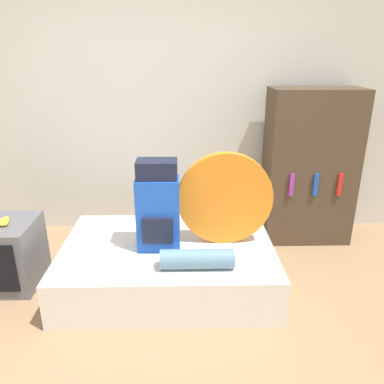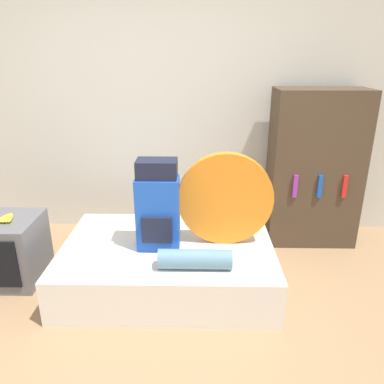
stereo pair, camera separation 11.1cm
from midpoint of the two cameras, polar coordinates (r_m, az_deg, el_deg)
The scene contains 8 objects.
ground_plane at distance 2.59m, azimuth -8.49°, elevation -24.10°, with size 16.00×16.00×0.00m, color #997551.
wall_back at distance 3.85m, azimuth -6.03°, elevation 12.81°, with size 8.00×0.05×2.60m.
bed at distance 3.15m, azimuth -4.67°, elevation -10.79°, with size 1.69×1.16×0.36m.
backpack at distance 2.88m, azimuth -6.31°, elevation -2.33°, with size 0.33×0.24×0.71m.
tent_bag at distance 2.95m, azimuth 3.99°, elevation -1.04°, with size 0.75×0.07×0.75m.
sleeping_roll at distance 2.71m, azimuth -0.43°, elevation -10.20°, with size 0.53×0.14×0.14m.
banana_bunch at distance 3.32m, azimuth -27.65°, elevation -3.97°, with size 0.13×0.17×0.04m.
bookshelf at distance 3.82m, azimuth 16.66°, elevation 3.62°, with size 0.85×0.44×1.51m.
Camera 1 is at (0.25, -1.83, 1.82)m, focal length 35.00 mm.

